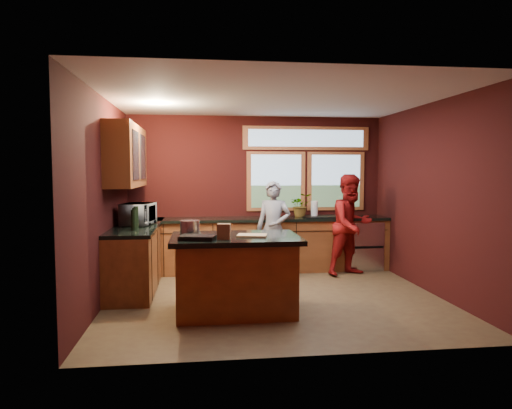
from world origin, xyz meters
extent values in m
plane|color=brown|center=(0.00, 0.00, 0.00)|extent=(4.50, 4.50, 0.00)
cube|color=black|center=(0.00, 2.00, 1.35)|extent=(4.50, 0.02, 2.70)
cube|color=black|center=(0.00, -2.00, 1.35)|extent=(4.50, 0.02, 2.70)
cube|color=black|center=(-2.25, 0.00, 1.35)|extent=(0.02, 4.00, 2.70)
cube|color=black|center=(2.25, 0.00, 1.35)|extent=(0.02, 4.00, 2.70)
cube|color=silver|center=(0.00, 0.00, 2.70)|extent=(4.50, 4.00, 0.02)
cube|color=#758CA2|center=(0.35, 1.99, 1.55)|extent=(1.06, 0.02, 1.06)
cube|color=#758CA2|center=(1.45, 1.99, 1.55)|extent=(1.06, 0.02, 1.06)
cube|color=#9F552E|center=(0.90, 1.99, 2.32)|extent=(2.30, 0.02, 0.42)
cube|color=#5A2E15|center=(-2.07, 0.85, 1.95)|extent=(0.36, 1.80, 0.90)
cube|color=#5A2E15|center=(0.00, 1.70, 0.44)|extent=(4.50, 0.60, 0.88)
cube|color=black|center=(0.00, 1.69, 0.91)|extent=(4.50, 0.64, 0.05)
cube|color=#B7B7BC|center=(1.85, 1.68, 0.42)|extent=(0.60, 0.58, 0.85)
cube|color=black|center=(1.10, 1.66, 0.91)|extent=(0.66, 0.46, 0.05)
cube|color=#5A2E15|center=(-1.95, 0.85, 0.44)|extent=(0.60, 2.30, 0.88)
cube|color=black|center=(-1.94, 0.85, 0.91)|extent=(0.64, 2.30, 0.05)
cube|color=#5A2E15|center=(-0.58, -0.58, 0.44)|extent=(1.40, 0.90, 0.88)
cube|color=black|center=(-0.58, -0.58, 0.92)|extent=(1.55, 1.05, 0.06)
imported|color=slate|center=(0.19, 1.25, 0.79)|extent=(0.67, 0.57, 1.57)
imported|color=maroon|center=(1.49, 1.21, 0.84)|extent=(0.99, 0.89, 1.68)
imported|color=#999999|center=(-1.92, 0.86, 1.09)|extent=(0.50, 0.65, 0.32)
imported|color=#999999|center=(0.75, 1.75, 1.14)|extent=(0.37, 0.32, 0.41)
cylinder|color=white|center=(0.98, 1.70, 1.07)|extent=(0.12, 0.12, 0.28)
cube|color=tan|center=(-0.38, -0.63, 0.95)|extent=(0.40, 0.32, 0.02)
cylinder|color=#ABABB0|center=(-1.13, -0.43, 1.03)|extent=(0.24, 0.24, 0.18)
cube|color=brown|center=(-0.73, -0.83, 1.03)|extent=(0.17, 0.15, 0.18)
cube|color=black|center=(-1.03, -0.83, 0.97)|extent=(0.46, 0.37, 0.05)
camera|label=1|loc=(-1.00, -6.07, 1.73)|focal=32.00mm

